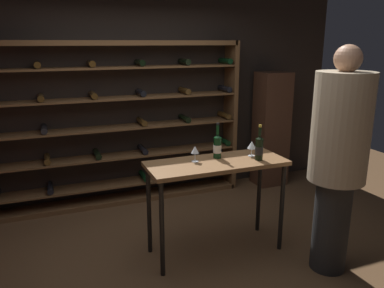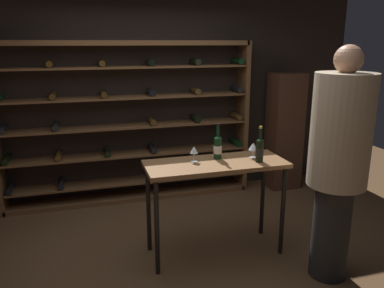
{
  "view_description": "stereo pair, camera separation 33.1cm",
  "coord_description": "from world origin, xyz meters",
  "px_view_note": "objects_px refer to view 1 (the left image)",
  "views": [
    {
      "loc": [
        -1.12,
        -3.1,
        2.05
      ],
      "look_at": [
        0.19,
        0.21,
        1.09
      ],
      "focal_mm": 35.62,
      "sensor_mm": 36.0,
      "label": 1
    },
    {
      "loc": [
        -0.81,
        -3.2,
        2.05
      ],
      "look_at": [
        0.19,
        0.21,
        1.09
      ],
      "focal_mm": 35.62,
      "sensor_mm": 36.0,
      "label": 2
    }
  ],
  "objects_px": {
    "tasting_table": "(216,173)",
    "wine_bottle_amber_reserve": "(259,148)",
    "person_guest_blue_shirt": "(338,153)",
    "wine_rack": "(119,125)",
    "wine_bottle_gold_foil": "(217,146)",
    "wine_glass_stemmed_left": "(195,150)",
    "wine_glass_stemmed_right": "(252,145)",
    "display_cabinet": "(271,129)"
  },
  "relations": [
    {
      "from": "display_cabinet",
      "to": "wine_bottle_gold_foil",
      "type": "relative_size",
      "value": 4.68
    },
    {
      "from": "tasting_table",
      "to": "wine_glass_stemmed_right",
      "type": "distance_m",
      "value": 0.46
    },
    {
      "from": "wine_bottle_amber_reserve",
      "to": "wine_glass_stemmed_left",
      "type": "distance_m",
      "value": 0.62
    },
    {
      "from": "wine_rack",
      "to": "person_guest_blue_shirt",
      "type": "relative_size",
      "value": 1.58
    },
    {
      "from": "wine_bottle_gold_foil",
      "to": "tasting_table",
      "type": "bearing_deg",
      "value": -117.77
    },
    {
      "from": "wine_rack",
      "to": "tasting_table",
      "type": "height_order",
      "value": "wine_rack"
    },
    {
      "from": "person_guest_blue_shirt",
      "to": "wine_bottle_gold_foil",
      "type": "bearing_deg",
      "value": -144.9
    },
    {
      "from": "display_cabinet",
      "to": "wine_glass_stemmed_right",
      "type": "relative_size",
      "value": 10.82
    },
    {
      "from": "person_guest_blue_shirt",
      "to": "wine_glass_stemmed_left",
      "type": "height_order",
      "value": "person_guest_blue_shirt"
    },
    {
      "from": "wine_bottle_amber_reserve",
      "to": "wine_bottle_gold_foil",
      "type": "height_order",
      "value": "wine_bottle_gold_foil"
    },
    {
      "from": "wine_rack",
      "to": "tasting_table",
      "type": "bearing_deg",
      "value": -68.75
    },
    {
      "from": "wine_rack",
      "to": "wine_glass_stemmed_right",
      "type": "bearing_deg",
      "value": -56.85
    },
    {
      "from": "wine_bottle_amber_reserve",
      "to": "wine_bottle_gold_foil",
      "type": "bearing_deg",
      "value": 149.85
    },
    {
      "from": "wine_glass_stemmed_left",
      "to": "wine_glass_stemmed_right",
      "type": "bearing_deg",
      "value": -3.36
    },
    {
      "from": "person_guest_blue_shirt",
      "to": "wine_bottle_gold_foil",
      "type": "height_order",
      "value": "person_guest_blue_shirt"
    },
    {
      "from": "wine_bottle_gold_foil",
      "to": "wine_glass_stemmed_left",
      "type": "bearing_deg",
      "value": -172.68
    },
    {
      "from": "tasting_table",
      "to": "wine_glass_stemmed_left",
      "type": "bearing_deg",
      "value": 160.54
    },
    {
      "from": "person_guest_blue_shirt",
      "to": "tasting_table",
      "type": "bearing_deg",
      "value": -139.05
    },
    {
      "from": "wine_bottle_gold_foil",
      "to": "wine_glass_stemmed_right",
      "type": "bearing_deg",
      "value": -10.94
    },
    {
      "from": "tasting_table",
      "to": "person_guest_blue_shirt",
      "type": "xyz_separation_m",
      "value": [
        0.85,
        -0.66,
        0.29
      ]
    },
    {
      "from": "tasting_table",
      "to": "person_guest_blue_shirt",
      "type": "relative_size",
      "value": 0.66
    },
    {
      "from": "wine_glass_stemmed_right",
      "to": "person_guest_blue_shirt",
      "type": "bearing_deg",
      "value": -56.96
    },
    {
      "from": "wine_rack",
      "to": "display_cabinet",
      "type": "bearing_deg",
      "value": -3.81
    },
    {
      "from": "wine_rack",
      "to": "person_guest_blue_shirt",
      "type": "bearing_deg",
      "value": -56.88
    },
    {
      "from": "person_guest_blue_shirt",
      "to": "display_cabinet",
      "type": "relative_size",
      "value": 1.24
    },
    {
      "from": "person_guest_blue_shirt",
      "to": "wine_bottle_amber_reserve",
      "type": "distance_m",
      "value": 0.72
    },
    {
      "from": "wine_glass_stemmed_right",
      "to": "wine_glass_stemmed_left",
      "type": "height_order",
      "value": "wine_glass_stemmed_left"
    },
    {
      "from": "tasting_table",
      "to": "display_cabinet",
      "type": "relative_size",
      "value": 0.82
    },
    {
      "from": "wine_bottle_amber_reserve",
      "to": "wine_glass_stemmed_right",
      "type": "xyz_separation_m",
      "value": [
        -0.0,
        0.14,
        -0.01
      ]
    },
    {
      "from": "wine_rack",
      "to": "display_cabinet",
      "type": "xyz_separation_m",
      "value": [
        2.17,
        -0.14,
        -0.21
      ]
    },
    {
      "from": "tasting_table",
      "to": "wine_bottle_amber_reserve",
      "type": "bearing_deg",
      "value": -14.16
    },
    {
      "from": "wine_rack",
      "to": "wine_glass_stemmed_left",
      "type": "xyz_separation_m",
      "value": [
        0.42,
        -1.52,
        0.03
      ]
    },
    {
      "from": "wine_glass_stemmed_right",
      "to": "wine_bottle_amber_reserve",
      "type": "bearing_deg",
      "value": -88.9
    },
    {
      "from": "wine_glass_stemmed_left",
      "to": "tasting_table",
      "type": "bearing_deg",
      "value": -19.46
    },
    {
      "from": "wine_rack",
      "to": "display_cabinet",
      "type": "distance_m",
      "value": 2.19
    },
    {
      "from": "person_guest_blue_shirt",
      "to": "wine_glass_stemmed_right",
      "type": "distance_m",
      "value": 0.83
    },
    {
      "from": "tasting_table",
      "to": "wine_glass_stemmed_right",
      "type": "relative_size",
      "value": 8.86
    },
    {
      "from": "display_cabinet",
      "to": "wine_glass_stemmed_left",
      "type": "distance_m",
      "value": 2.24
    },
    {
      "from": "wine_bottle_gold_foil",
      "to": "wine_glass_stemmed_right",
      "type": "relative_size",
      "value": 2.31
    },
    {
      "from": "person_guest_blue_shirt",
      "to": "display_cabinet",
      "type": "bearing_deg",
      "value": 150.37
    },
    {
      "from": "wine_bottle_amber_reserve",
      "to": "display_cabinet",
      "type": "bearing_deg",
      "value": 53.39
    },
    {
      "from": "display_cabinet",
      "to": "wine_glass_stemmed_right",
      "type": "xyz_separation_m",
      "value": [
        -1.15,
        -1.41,
        0.23
      ]
    }
  ]
}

